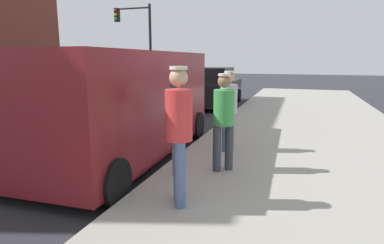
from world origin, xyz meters
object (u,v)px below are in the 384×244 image
object	(u,v)px
pedestrian_in_gray	(229,106)
traffic_light_corner	(137,34)
parking_meter_near	(174,113)
pedestrian_in_green	(224,116)
pedestrian_in_red	(179,127)
parked_sedan_ahead	(212,88)
parked_van	(123,102)

from	to	relation	value
pedestrian_in_gray	traffic_light_corner	distance (m)	14.72
parking_meter_near	traffic_light_corner	bearing A→B (deg)	119.34
parking_meter_near	pedestrian_in_green	xyz separation A→B (m)	(0.69, 0.49, -0.10)
pedestrian_in_red	parked_sedan_ahead	world-z (taller)	pedestrian_in_red
parking_meter_near	traffic_light_corner	xyz separation A→B (m)	(-7.70, 13.70, 2.34)
parking_meter_near	traffic_light_corner	world-z (taller)	traffic_light_corner
parked_van	traffic_light_corner	distance (m)	14.29
parked_sedan_ahead	traffic_light_corner	xyz separation A→B (m)	(-5.94, 4.65, 2.77)
pedestrian_in_red	pedestrian_in_green	distance (m)	1.48
parked_van	pedestrian_in_red	bearing A→B (deg)	-45.82
parked_van	parked_sedan_ahead	bearing A→B (deg)	91.87
parking_meter_near	traffic_light_corner	size ratio (longest dim) A/B	0.29
pedestrian_in_red	pedestrian_in_green	world-z (taller)	pedestrian_in_red
parked_sedan_ahead	parking_meter_near	bearing A→B (deg)	-78.98
pedestrian_in_red	parked_van	world-z (taller)	parked_van
parked_van	parked_sedan_ahead	size ratio (longest dim) A/B	1.19
pedestrian_in_gray	parked_sedan_ahead	xyz separation A→B (m)	(-2.27, 7.32, -0.33)
parking_meter_near	parked_sedan_ahead	size ratio (longest dim) A/B	0.34
parking_meter_near	traffic_light_corner	distance (m)	15.89
parking_meter_near	pedestrian_in_gray	distance (m)	1.80
pedestrian_in_green	traffic_light_corner	bearing A→B (deg)	122.42
pedestrian_in_green	parked_sedan_ahead	xyz separation A→B (m)	(-2.45, 8.55, -0.33)
pedestrian_in_green	pedestrian_in_gray	size ratio (longest dim) A/B	1.00
pedestrian_in_green	parked_van	bearing A→B (deg)	166.01
parked_van	pedestrian_in_gray	bearing A→B (deg)	18.81
pedestrian_in_gray	parked_van	bearing A→B (deg)	-161.19
parked_sedan_ahead	pedestrian_in_green	bearing A→B (deg)	-74.02
parked_van	pedestrian_in_green	bearing A→B (deg)	-13.99
parked_van	parked_sedan_ahead	distance (m)	8.02
pedestrian_in_red	pedestrian_in_gray	xyz separation A→B (m)	(0.07, 2.69, -0.10)
traffic_light_corner	parked_van	bearing A→B (deg)	-63.91
pedestrian_in_green	parked_sedan_ahead	size ratio (longest dim) A/B	0.37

